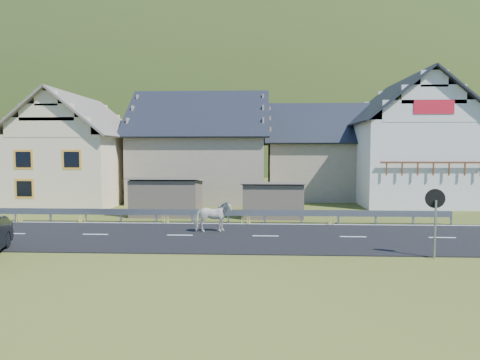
{
  "coord_description": "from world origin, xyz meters",
  "views": [
    {
      "loc": [
        3.72,
        -19.54,
        4.0
      ],
      "look_at": [
        2.67,
        3.2,
        2.41
      ],
      "focal_mm": 32.0,
      "sensor_mm": 36.0,
      "label": 1
    }
  ],
  "objects": [
    {
      "name": "shed_left",
      "position": [
        -2.0,
        6.5,
        1.1
      ],
      "size": [
        4.3,
        3.3,
        2.4
      ],
      "primitive_type": "cube",
      "color": "brown",
      "rests_on": "ground"
    },
    {
      "name": "lane_markings",
      "position": [
        0.0,
        0.0,
        0.04
      ],
      "size": [
        60.0,
        6.6,
        0.01
      ],
      "primitive_type": "cube",
      "color": "silver",
      "rests_on": "road"
    },
    {
      "name": "traffic_mirror",
      "position": [
        10.18,
        -3.6,
        1.89
      ],
      "size": [
        0.72,
        0.21,
        2.58
      ],
      "rotation": [
        0.0,
        0.0,
        -0.08
      ],
      "color": "#93969B",
      "rests_on": "ground"
    },
    {
      "name": "guardrail",
      "position": [
        -0.0,
        3.68,
        0.56
      ],
      "size": [
        28.1,
        0.09,
        0.75
      ],
      "color": "#93969B",
      "rests_on": "ground"
    },
    {
      "name": "mountain",
      "position": [
        5.0,
        180.0,
        -20.0
      ],
      "size": [
        440.0,
        280.0,
        260.0
      ],
      "primitive_type": "ellipsoid",
      "color": "#243C0F",
      "rests_on": "ground"
    },
    {
      "name": "shed_right",
      "position": [
        4.5,
        6.0,
        1.0
      ],
      "size": [
        3.8,
        2.9,
        2.2
      ],
      "primitive_type": "cube",
      "color": "brown",
      "rests_on": "ground"
    },
    {
      "name": "road",
      "position": [
        0.0,
        0.0,
        0.02
      ],
      "size": [
        60.0,
        7.0,
        0.04
      ],
      "primitive_type": "cube",
      "color": "black",
      "rests_on": "ground"
    },
    {
      "name": "house_white",
      "position": [
        15.0,
        14.0,
        5.06
      ],
      "size": [
        8.8,
        10.8,
        9.7
      ],
      "color": "silver",
      "rests_on": "ground"
    },
    {
      "name": "house_stone_a",
      "position": [
        -1.0,
        15.0,
        4.63
      ],
      "size": [
        10.8,
        9.8,
        8.9
      ],
      "color": "gray",
      "rests_on": "ground"
    },
    {
      "name": "house_cream",
      "position": [
        -10.0,
        12.0,
        4.36
      ],
      "size": [
        7.8,
        9.8,
        8.3
      ],
      "color": "beige",
      "rests_on": "ground"
    },
    {
      "name": "ground",
      "position": [
        0.0,
        0.0,
        0.0
      ],
      "size": [
        160.0,
        160.0,
        0.0
      ],
      "primitive_type": "plane",
      "color": "#2F3D13",
      "rests_on": "ground"
    },
    {
      "name": "horse",
      "position": [
        1.45,
        0.86,
        0.8
      ],
      "size": [
        1.21,
        1.93,
        1.51
      ],
      "primitive_type": "imported",
      "rotation": [
        0.0,
        0.0,
        1.8
      ],
      "color": "beige",
      "rests_on": "road"
    },
    {
      "name": "house_stone_b",
      "position": [
        9.0,
        17.0,
        4.24
      ],
      "size": [
        9.8,
        8.8,
        8.1
      ],
      "color": "gray",
      "rests_on": "ground"
    },
    {
      "name": "conifer_patch",
      "position": [
        -55.0,
        110.0,
        6.0
      ],
      "size": [
        76.0,
        50.0,
        28.0
      ],
      "primitive_type": "ellipsoid",
      "color": "black",
      "rests_on": "ground"
    }
  ]
}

